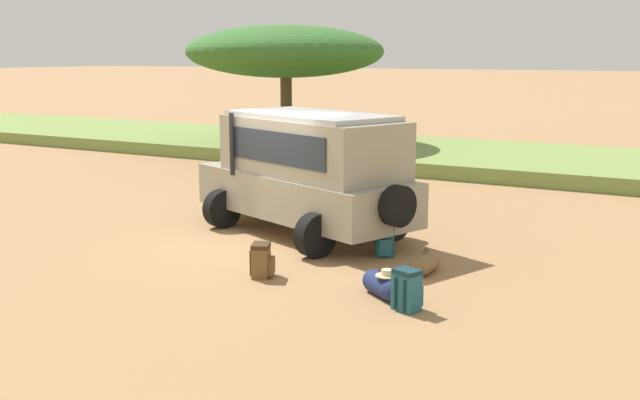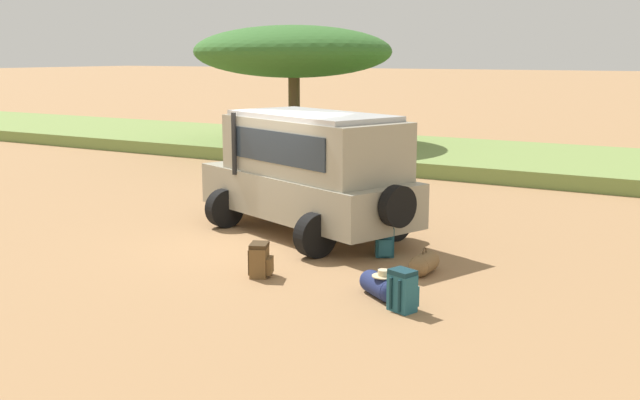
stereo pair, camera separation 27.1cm
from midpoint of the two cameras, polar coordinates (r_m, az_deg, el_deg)
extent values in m
plane|color=#9E754C|center=(14.48, -4.88, -3.21)|extent=(320.00, 320.00, 0.00)
cube|color=olive|center=(25.12, 10.53, 3.24)|extent=(120.00, 7.00, 0.44)
cube|color=gray|center=(14.96, -1.73, 0.50)|extent=(5.26, 3.52, 0.84)
cube|color=gray|center=(14.62, -1.14, 4.10)|extent=(4.21, 3.03, 1.10)
cube|color=#232D38|center=(15.83, -4.62, 4.42)|extent=(0.61, 1.48, 0.77)
cube|color=#232D38|center=(14.07, -4.01, 4.00)|extent=(2.76, 1.09, 0.60)
cube|color=#232D38|center=(15.19, 1.52, 4.55)|extent=(2.76, 1.09, 0.60)
cube|color=#B7B7B7|center=(14.59, -1.27, 6.45)|extent=(3.81, 2.82, 0.10)
cube|color=black|center=(17.05, -7.10, 1.14)|extent=(0.73, 1.57, 0.56)
cylinder|color=black|center=(15.14, -7.24, 4.25)|extent=(0.10, 0.10, 1.25)
cylinder|color=black|center=(15.71, -7.94, -0.65)|extent=(0.55, 0.85, 0.80)
cylinder|color=black|center=(16.80, -2.35, 0.21)|extent=(0.55, 0.85, 0.80)
cylinder|color=black|center=(13.29, -0.92, -2.70)|extent=(0.55, 0.85, 0.80)
cylinder|color=black|center=(14.56, 5.00, -1.52)|extent=(0.55, 0.85, 0.80)
cylinder|color=black|center=(13.03, 5.36, -0.46)|extent=(0.47, 0.77, 0.74)
cube|color=brown|center=(12.23, -5.15, -4.73)|extent=(0.40, 0.47, 0.49)
cube|color=brown|center=(12.21, -4.35, -5.03)|extent=(0.19, 0.30, 0.27)
cube|color=#3A2A16|center=(12.15, -5.17, -3.48)|extent=(0.40, 0.45, 0.07)
cylinder|color=#3A2A16|center=(12.34, -5.77, -4.60)|extent=(0.04, 0.04, 0.42)
cylinder|color=#3A2A16|center=(12.17, -5.93, -4.82)|extent=(0.04, 0.04, 0.42)
cube|color=#235B6B|center=(10.66, 5.88, -7.00)|extent=(0.43, 0.36, 0.54)
cube|color=#235B6B|center=(10.80, 6.48, -7.14)|extent=(0.29, 0.17, 0.30)
cube|color=#13323A|center=(10.57, 5.91, -5.46)|extent=(0.42, 0.37, 0.07)
cylinder|color=#13323A|center=(10.61, 5.00, -7.07)|extent=(0.04, 0.04, 0.46)
cylinder|color=#13323A|center=(10.50, 5.66, -7.27)|extent=(0.04, 0.04, 0.46)
cube|color=#235B6B|center=(13.44, 4.37, -3.15)|extent=(0.41, 0.39, 0.54)
cube|color=#235B6B|center=(13.29, 4.43, -3.62)|extent=(0.25, 0.19, 0.30)
cube|color=#13323A|center=(13.37, 4.39, -1.91)|extent=(0.40, 0.39, 0.07)
cylinder|color=#13323A|center=(13.60, 4.62, -2.99)|extent=(0.04, 0.04, 0.46)
cylinder|color=#13323A|center=(13.58, 4.01, -3.00)|extent=(0.04, 0.04, 0.46)
cylinder|color=navy|center=(11.24, 4.14, -6.52)|extent=(0.68, 0.62, 0.34)
sphere|color=navy|center=(11.00, 4.91, -6.93)|extent=(0.34, 0.34, 0.34)
sphere|color=navy|center=(11.48, 3.40, -6.13)|extent=(0.34, 0.34, 0.34)
torus|color=#121834|center=(11.19, 4.15, -5.59)|extent=(0.15, 0.11, 0.16)
cylinder|color=beige|center=(11.11, 4.41, -5.76)|extent=(0.34, 0.34, 0.02)
cylinder|color=beige|center=(11.09, 4.42, -5.52)|extent=(0.17, 0.17, 0.09)
cylinder|color=brown|center=(12.50, 7.42, -4.77)|extent=(0.35, 0.46, 0.35)
sphere|color=brown|center=(12.29, 7.03, -5.03)|extent=(0.34, 0.34, 0.34)
sphere|color=brown|center=(12.70, 7.80, -4.52)|extent=(0.34, 0.34, 0.34)
torus|color=#493721|center=(12.44, 7.44, -3.92)|extent=(0.02, 0.16, 0.16)
cylinder|color=brown|center=(26.79, -2.87, 6.51)|extent=(0.41, 0.41, 2.88)
ellipsoid|color=#336628|center=(26.70, -2.92, 11.23)|extent=(6.81, 7.24, 1.81)
camera|label=1|loc=(0.14, -90.58, -0.11)|focal=42.00mm
camera|label=2|loc=(0.14, 89.42, 0.11)|focal=42.00mm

